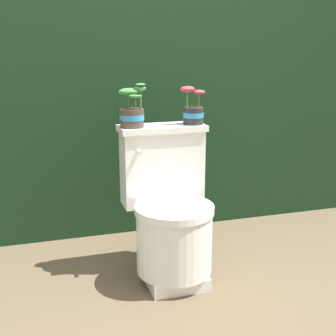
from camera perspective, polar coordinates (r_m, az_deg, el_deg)
ground_plane at (r=2.45m, az=-0.22°, el=-13.98°), size 12.00×12.00×0.00m
hedge_backdrop at (r=3.30m, az=-6.10°, el=8.31°), size 3.17×0.88×1.62m
toilet at (r=2.40m, az=0.24°, el=-5.74°), size 0.45×0.50×0.78m
potted_plant_left at (r=2.36m, az=-4.42°, el=6.76°), size 0.13×0.13×0.22m
potted_plant_midleft at (r=2.44m, az=3.08°, el=6.91°), size 0.14×0.11×0.20m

